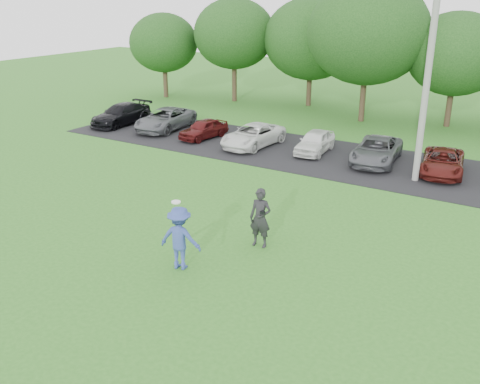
% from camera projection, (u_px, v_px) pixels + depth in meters
% --- Properties ---
extents(ground, '(100.00, 100.00, 0.00)m').
position_uv_depth(ground, '(180.00, 267.00, 16.18)').
color(ground, '#2D6D1F').
rests_on(ground, ground).
extents(parking_lot, '(32.00, 6.50, 0.03)m').
position_uv_depth(parking_lot, '(340.00, 159.00, 26.54)').
color(parking_lot, black).
rests_on(parking_lot, ground).
extents(utility_pole, '(0.28, 0.28, 10.55)m').
position_uv_depth(utility_pole, '(430.00, 58.00, 21.69)').
color(utility_pole, gray).
rests_on(utility_pole, ground).
extents(frisbee_player, '(1.40, 1.00, 2.20)m').
position_uv_depth(frisbee_player, '(180.00, 238.00, 15.80)').
color(frisbee_player, '#344795').
rests_on(frisbee_player, ground).
extents(camera_bystander, '(0.77, 0.55, 1.97)m').
position_uv_depth(camera_bystander, '(260.00, 218.00, 17.18)').
color(camera_bystander, black).
rests_on(camera_bystander, ground).
extents(parked_cars, '(30.39, 5.03, 1.26)m').
position_uv_depth(parked_cars, '(301.00, 141.00, 27.43)').
color(parked_cars, black).
rests_on(parked_cars, parking_lot).
extents(tree_row, '(42.39, 9.85, 8.64)m').
position_uv_depth(tree_row, '(431.00, 43.00, 31.85)').
color(tree_row, '#38281C').
rests_on(tree_row, ground).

